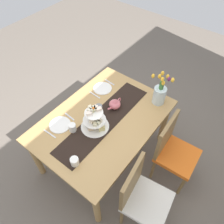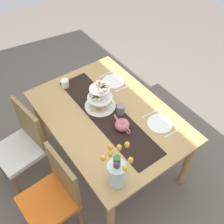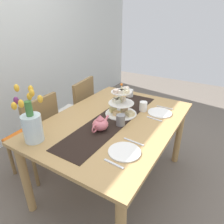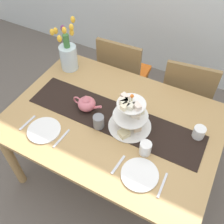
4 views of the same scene
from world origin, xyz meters
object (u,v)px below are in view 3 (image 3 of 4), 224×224
Objects in this scene: dinner_plate_right at (160,113)px; fork_left at (114,164)px; chair_right at (77,110)px; dinner_plate_left at (124,152)px; tiered_cake_stand at (121,104)px; tulip_vase at (32,124)px; mug_grey at (121,120)px; teapot at (100,124)px; fork_right at (154,119)px; knife_right at (165,107)px; dining_table at (114,129)px; chair_left at (36,133)px; knife_left at (134,142)px; mug_white_text at (143,106)px; cream_jug at (130,93)px.

fork_left is at bearing 180.00° from dinner_plate_right.
chair_right is 3.96× the size of dinner_plate_left.
tiered_cake_stand is at bearing 31.82° from dinner_plate_left.
tulip_vase reaches higher than dinner_plate_right.
fork_left is 1.58× the size of mug_grey.
teapot reaches higher than fork_left.
knife_right is (0.29, 0.00, 0.00)m from fork_right.
dinner_plate_left reaches higher than dining_table.
chair_right is 0.86m from tiered_cake_stand.
chair_left reaches higher than dinner_plate_right.
dinner_plate_left is (-0.09, -1.07, 0.25)m from chair_left.
dinner_plate_left reaches higher than knife_left.
chair_left is 0.93m from tiered_cake_stand.
chair_right is 1.11m from tulip_vase.
dining_table is 6.52× the size of dinner_plate_left.
fork_left is at bearing -155.59° from mug_grey.
knife_left is 0.43m from fork_right.
dinner_plate_right is 2.42× the size of mug_white_text.
knife_left is at bearing 180.00° from knife_right.
chair_left is 3.82× the size of teapot.
mug_white_text reaches higher than knife_right.
cream_jug is at bearing 22.17° from fork_left.
chair_left is 10.71× the size of cream_jug.
fork_left is 0.86m from dinner_plate_right.
tulip_vase reaches higher than cream_jug.
dinner_plate_right is at bearing -41.94° from dining_table.
fork_right is at bearing -65.49° from chair_left.
cream_jug is at bearing 25.17° from dinner_plate_left.
tiered_cake_stand is at bearing -106.69° from chair_right.
teapot reaches higher than mug_white_text.
dinner_plate_right is (0.63, -1.07, 0.25)m from chair_left.
fork_right is at bearing 0.00° from fork_left.
teapot is at bearing 164.02° from mug_white_text.
chair_left is 0.94m from mug_grey.
tiered_cake_stand reaches higher than knife_right.
chair_right is 0.72m from cream_jug.
cream_jug reaches higher than dinner_plate_left.
dining_table is 0.50m from dinner_plate_left.
dinner_plate_left is at bearing -71.00° from tulip_vase.
dinner_plate_left is 0.86m from knife_right.
knife_left and knife_right have the same top height.
teapot is (-0.57, -0.76, 0.30)m from chair_right.
fork_right is (0.72, 0.00, 0.00)m from fork_left.
fork_left is (0.08, -0.65, -0.14)m from tulip_vase.
knife_left is at bearing -92.09° from teapot.
dining_table is at bearing -166.84° from cream_jug.
dinner_plate_right is (-0.01, -1.07, 0.25)m from chair_right.
dinner_plate_right reaches higher than knife_right.
tulip_vase is at bearing -156.59° from chair_right.
knife_right is at bearing -53.95° from chair_left.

